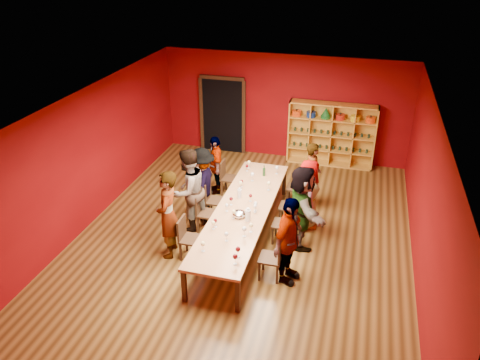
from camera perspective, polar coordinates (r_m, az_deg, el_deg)
name	(u,v)px	position (r m, az deg, el deg)	size (l,w,h in m)	color
room_shell	(243,177)	(9.42, 0.39, 0.43)	(7.10, 9.10, 3.04)	#4E3414
tasting_table	(243,211)	(9.81, 0.37, -3.75)	(1.10, 4.50, 0.75)	#AA7146
doorway	(223,115)	(13.96, -2.07, 7.92)	(1.40, 0.17, 2.30)	black
shelving_unit	(331,131)	(13.34, 11.09, 5.84)	(2.40, 0.40, 1.80)	gold
chair_person_left_1	(187,236)	(9.44, -6.46, -6.78)	(0.42, 0.42, 0.89)	black
person_left_1	(168,215)	(9.34, -8.78, -4.18)	(0.68, 0.50, 1.86)	#4F4F54
chair_person_left_2	(204,210)	(10.24, -4.41, -3.72)	(0.42, 0.42, 0.89)	black
person_left_2	(188,190)	(10.12, -6.34, -1.26)	(0.92, 0.50, 1.89)	silver
chair_person_left_3	(212,198)	(10.71, -3.39, -2.18)	(0.42, 0.42, 0.89)	black
person_left_3	(202,183)	(10.61, -4.67, -0.39)	(1.09, 0.45, 1.68)	#151D3B
chair_person_left_4	(227,176)	(11.68, -1.60, 0.53)	(0.42, 0.42, 0.89)	black
person_left_4	(216,165)	(11.65, -2.98, 1.85)	(0.89, 0.40, 1.52)	#161C3C
chair_person_right_1	(275,256)	(8.87, 4.26, -9.23)	(0.42, 0.42, 0.89)	black
person_right_1	(288,241)	(8.61, 5.93, -7.40)	(1.03, 0.47, 1.76)	#506DA6
chair_person_right_2	(286,222)	(9.86, 5.69, -5.11)	(0.42, 0.42, 0.89)	black
person_right_2	(302,207)	(9.62, 7.54, -3.28)	(1.68, 0.48, 1.81)	silver
chair_person_right_3	(293,204)	(10.50, 6.42, -2.97)	(0.42, 0.42, 0.89)	black
person_right_3	(308,194)	(10.31, 8.28, -1.73)	(0.78, 0.43, 1.60)	#4C4C51
chair_person_right_4	(299,185)	(11.30, 7.21, -0.67)	(0.42, 0.42, 0.89)	black
person_right_4	(312,175)	(11.13, 8.82, 0.59)	(0.59, 0.43, 1.63)	silver
wine_glass_0	(247,166)	(11.29, 0.86, 1.69)	(0.07, 0.07, 0.18)	silver
wine_glass_1	(251,196)	(9.98, 1.29, -1.97)	(0.07, 0.07, 0.18)	silver
wine_glass_2	(215,221)	(9.13, -3.03, -5.02)	(0.08, 0.08, 0.19)	silver
wine_glass_3	(203,244)	(8.47, -4.54, -7.81)	(0.09, 0.09, 0.21)	silver
wine_glass_4	(251,226)	(8.96, 1.35, -5.58)	(0.08, 0.08, 0.20)	silver
wine_glass_5	(242,182)	(10.55, 0.20, -0.22)	(0.07, 0.07, 0.18)	silver
wine_glass_6	(227,206)	(9.63, -1.63, -3.15)	(0.07, 0.07, 0.18)	silver
wine_glass_7	(255,207)	(9.59, 1.86, -3.25)	(0.08, 0.08, 0.19)	silver
wine_glass_8	(249,163)	(11.42, 1.09, 2.12)	(0.08, 0.08, 0.20)	silver
wine_glass_9	(244,229)	(8.83, 0.53, -6.03)	(0.09, 0.09, 0.22)	silver
wine_glass_10	(277,168)	(11.17, 4.52, 1.44)	(0.08, 0.08, 0.21)	silver
wine_glass_11	(256,204)	(9.64, 1.91, -2.96)	(0.09, 0.09, 0.21)	silver
wine_glass_12	(235,257)	(8.13, -0.60, -9.37)	(0.09, 0.09, 0.22)	silver
wine_glass_13	(238,250)	(8.30, -0.26, -8.49)	(0.09, 0.09, 0.22)	silver
wine_glass_14	(226,235)	(8.71, -1.67, -6.67)	(0.08, 0.08, 0.20)	silver
wine_glass_15	(252,175)	(10.81, 1.51, 0.64)	(0.09, 0.09, 0.22)	silver
wine_glass_16	(269,184)	(10.43, 3.52, -0.47)	(0.09, 0.09, 0.22)	silver
wine_glass_17	(241,183)	(10.43, 0.07, -0.42)	(0.09, 0.09, 0.21)	silver
wine_glass_18	(231,199)	(9.84, -1.09, -2.35)	(0.08, 0.08, 0.19)	silver
wine_glass_19	(213,223)	(9.07, -3.28, -5.28)	(0.07, 0.07, 0.19)	silver
wine_glass_20	(234,212)	(9.38, -0.76, -3.95)	(0.08, 0.08, 0.20)	silver
spittoon_bowl	(239,214)	(9.47, -0.12, -4.16)	(0.28, 0.28, 0.15)	silver
carafe_a	(239,193)	(10.14, -0.07, -1.63)	(0.09, 0.09, 0.23)	silver
carafe_b	(248,215)	(9.32, 0.98, -4.29)	(0.13, 0.13, 0.29)	silver
wine_bottle	(264,172)	(11.08, 2.95, 1.01)	(0.09, 0.09, 0.27)	#153A19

